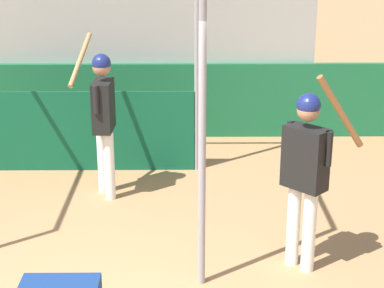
{
  "coord_description": "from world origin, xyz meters",
  "views": [
    {
      "loc": [
        0.96,
        -4.55,
        3.27
      ],
      "look_at": [
        1.02,
        2.06,
        1.0
      ],
      "focal_mm": 60.0,
      "sensor_mm": 36.0,
      "label": 1
    }
  ],
  "objects": [
    {
      "name": "outfield_wall",
      "position": [
        0.0,
        5.36,
        0.6
      ],
      "size": [
        24.0,
        0.12,
        1.19
      ],
      "color": "#196038",
      "rests_on": "ground"
    },
    {
      "name": "player_batter",
      "position": [
        -0.06,
        2.97,
        1.11
      ],
      "size": [
        0.53,
        0.94,
        1.97
      ],
      "rotation": [
        0.0,
        0.0,
        1.53
      ],
      "color": "white",
      "rests_on": "ground"
    },
    {
      "name": "bleacher_section",
      "position": [
        0.0,
        7.42,
        1.63
      ],
      "size": [
        5.95,
        4.0,
        3.27
      ],
      "color": "#9E9E99",
      "rests_on": "ground"
    },
    {
      "name": "player_waiting",
      "position": [
        2.09,
        1.14,
        1.09
      ],
      "size": [
        0.72,
        0.59,
        2.04
      ],
      "rotation": [
        0.0,
        0.0,
        -0.79
      ],
      "color": "white",
      "rests_on": "ground"
    },
    {
      "name": "batting_cage",
      "position": [
        -0.48,
        3.23,
        1.28
      ],
      "size": [
        3.22,
        3.08,
        3.02
      ],
      "color": "gray",
      "rests_on": "ground"
    }
  ]
}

